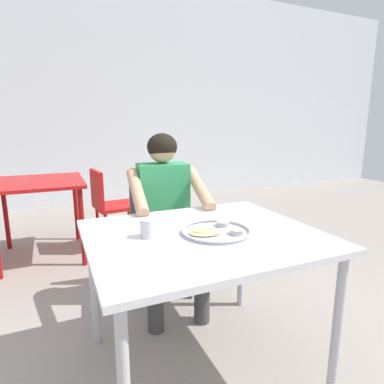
{
  "coord_description": "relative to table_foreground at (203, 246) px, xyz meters",
  "views": [
    {
      "loc": [
        -0.62,
        -1.27,
        1.25
      ],
      "look_at": [
        0.08,
        0.32,
        0.88
      ],
      "focal_mm": 30.07,
      "sensor_mm": 36.0,
      "label": 1
    }
  ],
  "objects": [
    {
      "name": "table_background_red",
      "position": [
        -0.78,
        1.89,
        -0.02
      ],
      "size": [
        0.79,
        0.84,
        0.74
      ],
      "color": "#B71414",
      "rests_on": "ground"
    },
    {
      "name": "back_wall",
      "position": [
        -0.03,
        3.94,
        1.04
      ],
      "size": [
        12.0,
        0.12,
        3.4
      ],
      "primitive_type": "cube",
      "color": "silver",
      "rests_on": "ground"
    },
    {
      "name": "ground_plane",
      "position": [
        -0.03,
        -0.07,
        -0.68
      ],
      "size": [
        12.0,
        12.0,
        0.05
      ],
      "primitive_type": "cube",
      "color": "gray"
    },
    {
      "name": "thali_tray",
      "position": [
        0.05,
        -0.03,
        0.08
      ],
      "size": [
        0.34,
        0.34,
        0.03
      ],
      "color": "#B7BABF",
      "rests_on": "table_foreground"
    },
    {
      "name": "drinking_cup",
      "position": [
        -0.26,
        0.05,
        0.12
      ],
      "size": [
        0.08,
        0.08,
        0.09
      ],
      "color": "silver",
      "rests_on": "table_foreground"
    },
    {
      "name": "chair_red_right",
      "position": [
        -0.14,
        1.89,
        -0.19
      ],
      "size": [
        0.47,
        0.44,
        0.8
      ],
      "color": "#B51413",
      "rests_on": "ground"
    },
    {
      "name": "chair_foreground",
      "position": [
        0.05,
        0.88,
        -0.16
      ],
      "size": [
        0.46,
        0.44,
        0.85
      ],
      "color": "#3F3F44",
      "rests_on": "ground"
    },
    {
      "name": "diner_foreground",
      "position": [
        0.04,
        0.65,
        0.05
      ],
      "size": [
        0.53,
        0.58,
        1.19
      ],
      "color": "#3F3F3F",
      "rests_on": "ground"
    },
    {
      "name": "table_foreground",
      "position": [
        0.0,
        0.0,
        0.0
      ],
      "size": [
        1.09,
        0.93,
        0.73
      ],
      "color": "silver",
      "rests_on": "ground"
    }
  ]
}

